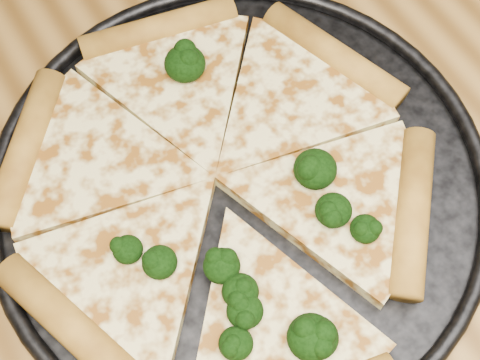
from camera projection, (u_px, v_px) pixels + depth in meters
dining_table at (224, 342)px, 0.58m from camera, size 1.20×0.90×0.75m
pizza_pan at (240, 185)px, 0.53m from camera, size 0.38×0.38×0.02m
pizza at (217, 184)px, 0.52m from camera, size 0.34×0.36×0.03m
broccoli_florets at (261, 237)px, 0.49m from camera, size 0.17×0.26×0.02m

